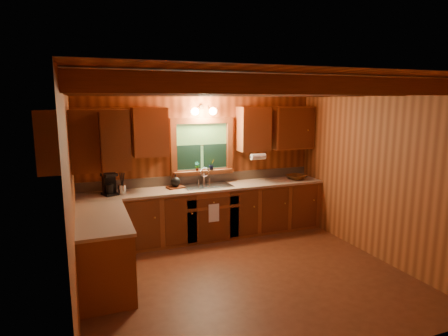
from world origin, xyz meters
TOP-DOWN VIEW (x-y plane):
  - room at (0.00, 0.00)m, footprint 4.20×4.20m
  - ceiling_beams at (0.00, 0.00)m, footprint 4.20×2.54m
  - base_cabinets at (-0.49, 1.28)m, footprint 4.20×2.22m
  - countertop at (-0.48, 1.29)m, footprint 4.20×2.24m
  - backsplash at (0.00, 1.89)m, footprint 4.20×0.02m
  - dishwasher_panel at (-1.47, 0.68)m, footprint 0.02×0.60m
  - upper_cabinets at (-0.56, 1.42)m, footprint 4.19×1.77m
  - window at (0.00, 1.87)m, footprint 1.12×0.08m
  - window_sill at (0.00, 1.82)m, footprint 1.06×0.14m
  - wall_sconce at (0.00, 1.75)m, footprint 0.45×0.21m
  - paper_towel_roll at (0.92, 1.53)m, footprint 0.27×0.11m
  - dish_towel at (0.00, 1.26)m, footprint 0.18×0.01m
  - sink at (0.00, 1.60)m, footprint 0.82×0.48m
  - coffee_maker at (-1.60, 1.60)m, footprint 0.19×0.25m
  - utensil_crock at (-1.41, 1.55)m, footprint 0.12×0.12m
  - cutting_board at (-0.54, 1.66)m, footprint 0.31×0.25m
  - teakettle at (-0.54, 1.66)m, footprint 0.17×0.17m
  - wicker_basket at (1.71, 1.53)m, footprint 0.41×0.41m
  - potted_plant_left at (-0.12, 1.79)m, footprint 0.10×0.08m
  - potted_plant_right at (0.15, 1.80)m, footprint 0.13×0.12m

SIDE VIEW (x-z plane):
  - base_cabinets at x=-0.49m, z-range 0.00..0.86m
  - dishwasher_panel at x=-1.47m, z-range 0.03..0.83m
  - dish_towel at x=0.00m, z-range 0.37..0.67m
  - sink at x=0.00m, z-range 0.64..1.07m
  - countertop at x=-0.48m, z-range 0.86..0.90m
  - cutting_board at x=-0.54m, z-range 0.90..0.92m
  - wicker_basket at x=1.71m, z-range 0.90..0.99m
  - backsplash at x=0.00m, z-range 0.90..1.06m
  - utensil_crock at x=-1.41m, z-range 0.81..1.15m
  - teakettle at x=-0.54m, z-range 0.90..1.11m
  - coffee_maker at x=-1.60m, z-range 0.90..1.24m
  - window_sill at x=0.00m, z-range 1.10..1.14m
  - potted_plant_left at x=-0.12m, z-range 1.14..1.30m
  - potted_plant_right at x=0.15m, z-range 1.14..1.33m
  - room at x=0.00m, z-range -0.80..3.40m
  - paper_towel_roll at x=0.92m, z-range 1.31..1.42m
  - window at x=0.00m, z-range 1.03..2.03m
  - upper_cabinets at x=-0.56m, z-range 1.45..2.23m
  - wall_sconce at x=0.00m, z-range 2.08..2.25m
  - ceiling_beams at x=0.00m, z-range 2.40..2.58m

